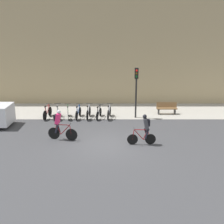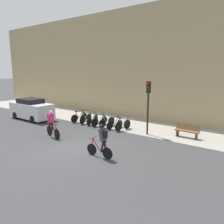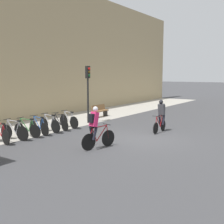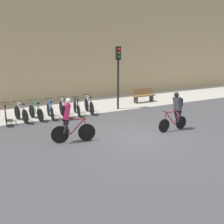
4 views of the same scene
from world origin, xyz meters
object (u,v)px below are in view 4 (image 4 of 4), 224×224
object	(u,v)px
parked_bike_3	(50,110)
bench	(143,95)
cyclist_pink	(69,119)
parked_bike_1	(21,113)
cyclist_grey	(176,110)
parked_bike_0	(6,115)
parked_bike_5	(77,108)
parked_bike_4	(64,109)
traffic_light_pole	(118,66)
parked_bike_6	(89,106)
parked_bike_2	(36,112)

from	to	relation	value
parked_bike_3	bench	world-z (taller)	parked_bike_3
cyclist_pink	parked_bike_1	size ratio (longest dim) A/B	1.06
cyclist_grey	parked_bike_0	distance (m)	8.13
cyclist_grey	parked_bike_5	bearing A→B (deg)	119.49
parked_bike_4	traffic_light_pole	bearing A→B (deg)	1.89
parked_bike_6	parked_bike_3	bearing A→B (deg)	-179.96
parked_bike_0	parked_bike_1	size ratio (longest dim) A/B	1.00
cyclist_pink	parked_bike_2	size ratio (longest dim) A/B	1.09
parked_bike_0	parked_bike_4	xyz separation A→B (m)	(2.98, 0.00, 0.01)
traffic_light_pole	parked_bike_5	bearing A→B (deg)	-177.54
bench	parked_bike_3	bearing A→B (deg)	-171.05
cyclist_pink	parked_bike_0	world-z (taller)	cyclist_pink
parked_bike_6	parked_bike_5	bearing A→B (deg)	-179.80
cyclist_grey	bench	distance (m)	6.39
cyclist_grey	parked_bike_1	distance (m)	7.55
parked_bike_1	parked_bike_6	size ratio (longest dim) A/B	1.02
parked_bike_0	parked_bike_3	size ratio (longest dim) A/B	1.01
parked_bike_0	parked_bike_1	world-z (taller)	parked_bike_1
parked_bike_0	parked_bike_5	bearing A→B (deg)	-0.02
parked_bike_6	cyclist_pink	bearing A→B (deg)	-124.00
parked_bike_1	traffic_light_pole	distance (m)	6.02
cyclist_pink	parked_bike_3	bearing A→B (deg)	82.00
cyclist_pink	cyclist_grey	xyz separation A→B (m)	(4.84, -0.71, 0.00)
parked_bike_5	parked_bike_6	bearing A→B (deg)	0.20
parked_bike_2	parked_bike_3	world-z (taller)	same
parked_bike_0	parked_bike_5	world-z (taller)	parked_bike_0
parked_bike_5	bench	bearing A→B (deg)	11.51
cyclist_grey	parked_bike_3	xyz separation A→B (m)	(-4.25, 4.88, -0.55)
parked_bike_6	parked_bike_1	bearing A→B (deg)	-179.99
cyclist_pink	parked_bike_5	bearing A→B (deg)	63.57
parked_bike_2	traffic_light_pole	size ratio (longest dim) A/B	0.46
cyclist_pink	parked_bike_0	xyz separation A→B (m)	(-1.65, 4.17, -0.54)
parked_bike_3	cyclist_pink	bearing A→B (deg)	-98.00
parked_bike_0	parked_bike_1	bearing A→B (deg)	0.04
parked_bike_0	parked_bike_2	bearing A→B (deg)	-0.00
parked_bike_2	parked_bike_3	distance (m)	0.74
parked_bike_1	parked_bike_3	world-z (taller)	parked_bike_1
parked_bike_2	traffic_light_pole	distance (m)	5.33
parked_bike_2	parked_bike_5	world-z (taller)	parked_bike_2
parked_bike_0	cyclist_grey	bearing A→B (deg)	-37.01
parked_bike_2	parked_bike_1	bearing A→B (deg)	179.96
parked_bike_5	bench	xyz separation A→B (m)	(5.10, 1.04, 0.09)
cyclist_pink	parked_bike_3	xyz separation A→B (m)	(0.59, 4.17, -0.55)
cyclist_pink	traffic_light_pole	xyz separation A→B (m)	(4.74, 4.29, 1.56)
parked_bike_0	parked_bike_3	xyz separation A→B (m)	(2.23, -0.00, -0.01)
cyclist_pink	parked_bike_1	bearing A→B (deg)	102.16
parked_bike_2	parked_bike_6	bearing A→B (deg)	0.02
cyclist_pink	parked_bike_0	distance (m)	4.52
parked_bike_0	bench	world-z (taller)	parked_bike_0
parked_bike_0	parked_bike_3	bearing A→B (deg)	-0.01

